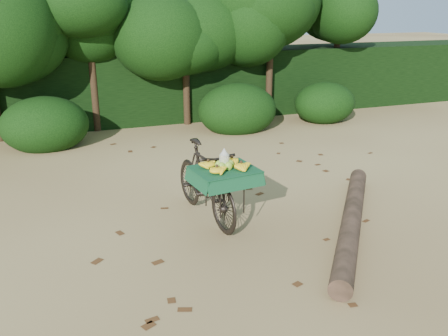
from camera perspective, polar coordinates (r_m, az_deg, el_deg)
name	(u,v)px	position (r m, az deg, el deg)	size (l,w,h in m)	color
ground	(251,200)	(7.63, 3.26, -3.85)	(80.00, 80.00, 0.00)	tan
vendor_bicycle	(206,181)	(6.76, -2.19, -1.61)	(0.88, 1.94, 1.13)	black
fallen_log	(352,219)	(6.87, 15.10, -5.98)	(0.27, 0.27, 3.69)	brown
hedge_backdrop	(159,85)	(13.20, -7.83, 9.83)	(26.00, 1.80, 1.80)	black
tree_row	(138,47)	(12.17, -10.27, 14.16)	(14.50, 2.00, 4.00)	black
bush_clumps	(199,115)	(11.51, -3.03, 6.37)	(8.80, 1.70, 0.90)	black
leaf_litter	(236,186)	(8.18, 1.44, -2.17)	(7.00, 7.30, 0.01)	#492A13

